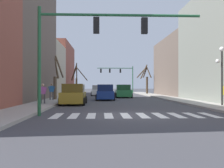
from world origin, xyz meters
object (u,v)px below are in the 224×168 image
car_at_intersection (98,91)px  street_lamp_right_corner (222,64)px  pedestrian_on_left_sidewalk (52,90)px  pedestrian_on_right_sidewalk (43,92)px  street_tree_right_near (77,79)px  traffic_signal_far (119,73)px  street_tree_left_near (56,80)px  traffic_signal_near (91,35)px  car_driving_away_lane (123,92)px  street_tree_left_mid (146,79)px  car_parked_right_near (105,93)px  car_parked_left_far (74,95)px

car_at_intersection → street_lamp_right_corner: bearing=22.4°
pedestrian_on_left_sidewalk → pedestrian_on_right_sidewalk: (0.40, -5.80, -0.04)m
pedestrian_on_left_sidewalk → street_tree_right_near: bearing=67.9°
pedestrian_on_left_sidewalk → pedestrian_on_right_sidewalk: 5.81m
traffic_signal_far → street_tree_left_near: (-8.51, -27.14, -2.04)m
traffic_signal_near → car_driving_away_lane: traffic_signal_near is taller
street_lamp_right_corner → pedestrian_on_left_sidewalk: size_ratio=2.58×
car_at_intersection → street_tree_left_near: street_tree_left_near is taller
traffic_signal_near → street_tree_right_near: traffic_signal_near is taller
street_lamp_right_corner → car_driving_away_lane: (-5.90, 15.66, -2.38)m
street_lamp_right_corner → street_tree_left_near: (-13.53, 9.13, -0.99)m
street_tree_left_near → street_tree_left_mid: 22.72m
traffic_signal_near → pedestrian_on_right_sidewalk: size_ratio=5.39×
car_parked_right_near → car_parked_left_far: bearing=-22.6°
traffic_signal_near → pedestrian_on_right_sidewalk: (-4.06, 7.18, -3.13)m
car_at_intersection → street_tree_left_near: size_ratio=1.04×
car_parked_right_near → street_tree_left_near: street_tree_left_near is taller
traffic_signal_far → street_tree_right_near: traffic_signal_far is taller
street_tree_right_near → street_tree_left_near: (-0.36, -19.13, -0.55)m
street_lamp_right_corner → car_at_intersection: (-9.35, 22.67, -2.40)m
street_tree_right_near → street_tree_left_mid: (12.40, -0.35, 0.05)m
car_parked_left_far → car_parked_right_near: bearing=-22.6°
car_parked_left_far → pedestrian_on_right_sidewalk: bearing=115.1°
street_lamp_right_corner → street_tree_right_near: size_ratio=0.78×
pedestrian_on_left_sidewalk → street_tree_right_near: 20.32m
street_tree_left_near → traffic_signal_near: bearing=-73.4°
traffic_signal_far → car_parked_right_near: traffic_signal_far is taller
car_parked_left_far → pedestrian_on_left_sidewalk: bearing=29.9°
car_driving_away_lane → pedestrian_on_right_sidewalk: bearing=150.9°
car_driving_away_lane → car_parked_left_far: (-5.19, -12.37, 0.01)m
traffic_signal_far → car_parked_left_far: bearing=-100.4°
car_parked_left_far → pedestrian_on_left_sidewalk: size_ratio=2.60×
car_parked_left_far → pedestrian_on_right_sidewalk: 2.56m
car_at_intersection → street_tree_left_mid: (8.59, 5.23, 2.01)m
street_tree_left_near → street_tree_left_mid: bearing=55.8°
traffic_signal_near → street_lamp_right_corner: (9.33, 4.97, -1.05)m
traffic_signal_near → car_parked_right_near: size_ratio=1.99×
street_lamp_right_corner → car_parked_left_far: size_ratio=0.99×
pedestrian_on_left_sidewalk → street_tree_left_mid: bearing=36.5°
car_at_intersection → pedestrian_on_left_sidewalk: pedestrian_on_left_sidewalk is taller
traffic_signal_near → car_parked_left_far: bearing=102.0°
traffic_signal_far → pedestrian_on_right_sidewalk: 35.22m
traffic_signal_far → car_parked_right_near: (-3.34, -26.40, -3.44)m
street_lamp_right_corner → car_driving_away_lane: street_lamp_right_corner is taller
traffic_signal_near → street_tree_left_mid: (8.57, 32.88, -1.44)m
car_parked_left_far → car_at_intersection: size_ratio=0.90×
street_lamp_right_corner → street_tree_left_near: bearing=146.0°
car_parked_left_far → pedestrian_on_left_sidewalk: 5.45m
street_lamp_right_corner → car_at_intersection: 24.64m
street_tree_right_near → street_tree_left_near: bearing=-91.1°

